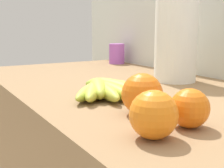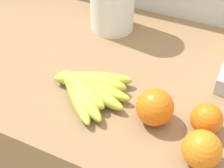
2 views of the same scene
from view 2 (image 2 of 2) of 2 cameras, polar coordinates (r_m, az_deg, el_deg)
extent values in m
cube|color=silver|center=(1.23, 15.28, 0.20)|extent=(2.24, 0.06, 1.30)
ellipsoid|color=#ACBF3F|center=(0.74, -6.30, -2.01)|extent=(0.16, 0.16, 0.03)
ellipsoid|color=#B5BF3F|center=(0.74, -5.67, -1.79)|extent=(0.18, 0.14, 0.04)
ellipsoid|color=#B0C13F|center=(0.75, -5.42, -0.93)|extent=(0.17, 0.11, 0.04)
ellipsoid|color=#B4BD3F|center=(0.75, -4.13, -1.08)|extent=(0.21, 0.08, 0.04)
ellipsoid|color=#B8C93F|center=(0.76, -3.68, -0.54)|extent=(0.20, 0.04, 0.04)
ellipsoid|color=#B7C13F|center=(0.77, -3.80, 0.33)|extent=(0.18, 0.08, 0.04)
ellipsoid|color=#A9C33F|center=(0.78, -3.35, 0.77)|extent=(0.19, 0.11, 0.04)
sphere|color=orange|center=(0.68, 7.57, -4.10)|extent=(0.08, 0.08, 0.08)
sphere|color=orange|center=(0.69, 16.34, -5.93)|extent=(0.07, 0.07, 0.07)
sphere|color=orange|center=(0.63, 15.55, -11.09)|extent=(0.07, 0.07, 0.07)
camera|label=1|loc=(0.50, 60.05, -35.01)|focal=49.31mm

